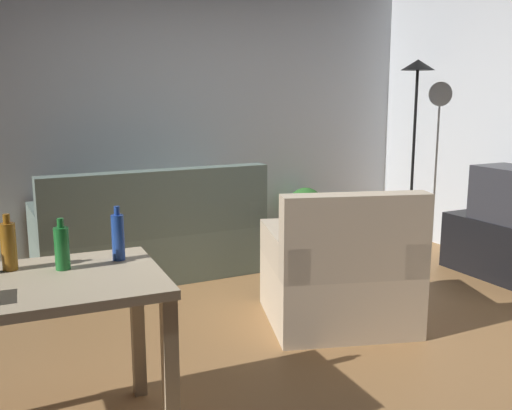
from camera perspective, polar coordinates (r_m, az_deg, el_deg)
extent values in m
cube|color=#9E7042|center=(3.73, 2.14, -13.02)|extent=(5.20, 4.40, 0.02)
cube|color=silver|center=(5.44, -9.15, 9.22)|extent=(5.20, 0.10, 2.70)
cube|color=slate|center=(4.99, -10.47, -4.37)|extent=(1.81, 0.84, 0.40)
cube|color=slate|center=(4.57, -9.46, 0.16)|extent=(1.81, 0.16, 0.52)
cube|color=slate|center=(5.20, -1.84, -0.05)|extent=(0.16, 0.84, 0.22)
cube|color=slate|center=(4.76, -20.16, -1.77)|extent=(0.16, 0.84, 0.22)
cube|color=black|center=(5.17, 23.65, -4.12)|extent=(0.44, 1.10, 0.48)
cylinder|color=black|center=(6.03, 14.74, -3.69)|extent=(0.26, 0.26, 0.03)
cylinder|color=black|center=(5.87, 15.15, 4.41)|extent=(0.03, 0.03, 1.68)
cone|color=black|center=(5.84, 15.60, 13.10)|extent=(0.32, 0.32, 0.10)
cube|color=#C6B28E|center=(2.54, -22.89, -7.51)|extent=(1.24, 0.77, 0.04)
cube|color=tan|center=(2.46, -8.35, -16.91)|extent=(0.06, 0.06, 0.72)
cube|color=tan|center=(3.01, -11.52, -11.64)|extent=(0.06, 0.06, 0.72)
cylinder|color=brown|center=(5.90, 4.84, -2.72)|extent=(0.24, 0.24, 0.22)
sphere|color=#2D6B28|center=(5.84, 4.89, -0.05)|extent=(0.36, 0.36, 0.36)
cube|color=beige|center=(3.96, 7.92, -8.39)|extent=(1.11, 1.07, 0.40)
cube|color=#C0AD91|center=(3.52, 9.71, -3.11)|extent=(0.91, 0.43, 0.52)
cube|color=#C8B597|center=(3.99, 13.14, -3.77)|extent=(0.41, 0.85, 0.22)
cube|color=#C8B597|center=(3.78, 2.64, -4.32)|extent=(0.41, 0.85, 0.22)
cylinder|color=#9E6019|center=(2.69, -23.08, -3.79)|extent=(0.06, 0.06, 0.20)
cylinder|color=#9E6019|center=(2.66, -23.28, -1.25)|extent=(0.03, 0.03, 0.04)
cylinder|color=#1E722D|center=(2.62, -18.49, -4.07)|extent=(0.06, 0.06, 0.18)
cylinder|color=#1E722D|center=(2.60, -18.64, -1.68)|extent=(0.03, 0.03, 0.04)
cylinder|color=#2347A3|center=(2.70, -13.37, -3.12)|extent=(0.06, 0.06, 0.21)
cylinder|color=#2347A3|center=(2.67, -13.49, -0.54)|extent=(0.03, 0.03, 0.04)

